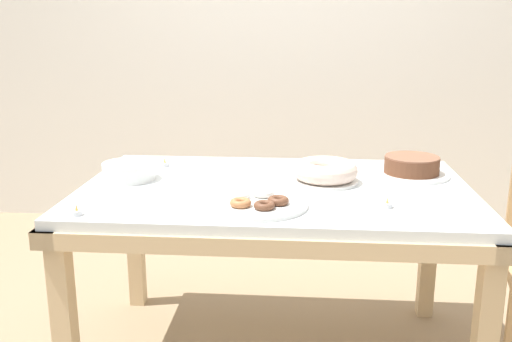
{
  "coord_description": "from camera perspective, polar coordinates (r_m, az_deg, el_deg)",
  "views": [
    {
      "loc": [
        0.1,
        -2.13,
        1.36
      ],
      "look_at": [
        -0.08,
        -0.01,
        0.81
      ],
      "focal_mm": 40.0,
      "sensor_mm": 36.0,
      "label": 1
    }
  ],
  "objects": [
    {
      "name": "cake_golden_bundt",
      "position": [
        2.27,
        6.94,
        -0.08
      ],
      "size": [
        0.26,
        0.26,
        0.09
      ],
      "color": "white",
      "rests_on": "dining_table"
    },
    {
      "name": "tealight_right_edge",
      "position": [
        2.01,
        12.97,
        -3.3
      ],
      "size": [
        0.04,
        0.04,
        0.04
      ],
      "color": "silver",
      "rests_on": "dining_table"
    },
    {
      "name": "cake_chocolate_round",
      "position": [
        2.44,
        15.29,
        0.39
      ],
      "size": [
        0.31,
        0.31,
        0.08
      ],
      "color": "white",
      "rests_on": "dining_table"
    },
    {
      "name": "tealight_centre",
      "position": [
        1.97,
        -17.48,
        -3.95
      ],
      "size": [
        0.04,
        0.04,
        0.04
      ],
      "color": "silver",
      "rests_on": "dining_table"
    },
    {
      "name": "wall_back",
      "position": [
        3.92,
        3.32,
        13.56
      ],
      "size": [
        8.0,
        0.1,
        2.6
      ],
      "primitive_type": "cube",
      "color": "white",
      "rests_on": "ground"
    },
    {
      "name": "pastry_platter",
      "position": [
        1.97,
        0.16,
        -3.19
      ],
      "size": [
        0.35,
        0.35,
        0.04
      ],
      "color": "white",
      "rests_on": "dining_table"
    },
    {
      "name": "dining_table",
      "position": [
        2.25,
        1.94,
        -3.68
      ],
      "size": [
        1.54,
        0.98,
        0.75
      ],
      "color": "silver",
      "rests_on": "ground"
    },
    {
      "name": "tealight_near_cakes",
      "position": [
        2.56,
        -9.11,
        0.71
      ],
      "size": [
        0.04,
        0.04,
        0.04
      ],
      "color": "silver",
      "rests_on": "dining_table"
    },
    {
      "name": "plate_stack",
      "position": [
        2.36,
        -12.61,
        -0.02
      ],
      "size": [
        0.21,
        0.21,
        0.07
      ],
      "color": "white",
      "rests_on": "dining_table"
    }
  ]
}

